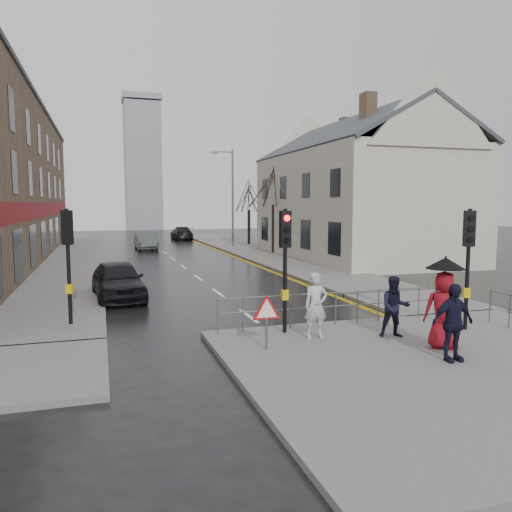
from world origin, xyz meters
TOP-DOWN VIEW (x-y plane):
  - ground at (0.00, 0.00)m, footprint 120.00×120.00m
  - near_pavement at (3.00, -3.50)m, footprint 10.00×9.00m
  - left_pavement at (-6.50, 23.00)m, footprint 4.00×44.00m
  - right_pavement at (6.50, 25.00)m, footprint 4.00×40.00m
  - pavement_bridge_right at (6.50, 3.00)m, footprint 4.00×4.20m
  - pavement_stub_left at (-6.50, -1.00)m, footprint 4.00×4.20m
  - building_right_cream at (12.00, 18.00)m, footprint 9.00×16.40m
  - church_tower at (1.50, 62.00)m, footprint 5.00×5.00m
  - traffic_signal_near_left at (0.20, 0.20)m, footprint 0.28×0.27m
  - traffic_signal_near_right at (5.20, -1.00)m, footprint 0.34×0.33m
  - traffic_signal_far_left at (-5.50, 3.00)m, footprint 0.34×0.33m
  - guard_railing_front at (1.95, 0.60)m, footprint 7.14×0.04m
  - warning_sign at (-0.80, -1.21)m, footprint 0.80×0.07m
  - street_lamp at (5.82, 28.00)m, footprint 1.83×0.25m
  - tree_near at (7.50, 22.00)m, footprint 2.40×2.40m
  - tree_far at (8.00, 30.00)m, footprint 2.40×2.40m
  - pedestrian_a at (0.77, -0.61)m, footprint 0.66×0.45m
  - pedestrian_b at (2.82, -1.12)m, footprint 0.95×0.84m
  - pedestrian_with_umbrella at (3.36, -2.39)m, footprint 1.11×0.99m
  - pedestrian_d at (2.91, -3.28)m, footprint 1.04×0.44m
  - car_parked at (-4.00, 7.28)m, footprint 2.14×4.53m
  - car_mid at (-1.12, 28.62)m, footprint 1.68×4.50m
  - car_far at (3.39, 38.94)m, footprint 1.99×4.74m

SIDE VIEW (x-z plane):
  - ground at x=0.00m, z-range 0.00..0.00m
  - near_pavement at x=3.00m, z-range 0.00..0.14m
  - left_pavement at x=-6.50m, z-range 0.00..0.14m
  - right_pavement at x=6.50m, z-range 0.00..0.14m
  - pavement_bridge_right at x=6.50m, z-range 0.00..0.14m
  - pavement_stub_left at x=-6.50m, z-range 0.00..0.14m
  - car_far at x=3.39m, z-range 0.00..1.37m
  - car_mid at x=-1.12m, z-range 0.00..1.47m
  - car_parked at x=-4.00m, z-range 0.00..1.50m
  - guard_railing_front at x=1.95m, z-range 0.36..1.36m
  - pedestrian_b at x=2.82m, z-range 0.14..1.77m
  - pedestrian_a at x=0.77m, z-range 0.14..1.89m
  - pedestrian_d at x=2.91m, z-range 0.14..1.90m
  - warning_sign at x=-0.80m, z-range 0.37..1.72m
  - pedestrian_with_umbrella at x=3.36m, z-range 0.19..2.44m
  - traffic_signal_near_left at x=0.20m, z-range 0.76..4.16m
  - traffic_signal_near_right at x=5.20m, z-range 0.76..4.16m
  - traffic_signal_far_left at x=-5.50m, z-range 0.76..4.16m
  - tree_far at x=8.00m, z-range 1.60..7.24m
  - street_lamp at x=5.82m, z-range 0.71..8.71m
  - building_right_cream at x=12.00m, z-range -0.27..9.83m
  - tree_near at x=7.50m, z-range 1.85..8.43m
  - church_tower at x=1.50m, z-range 0.00..18.00m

